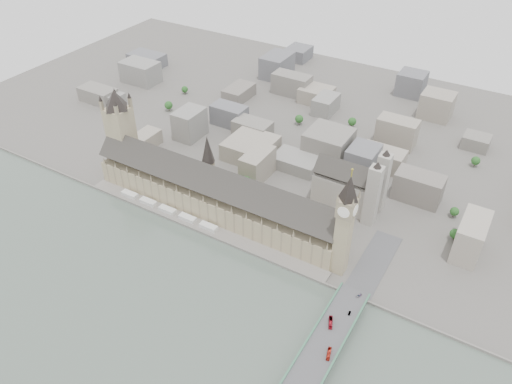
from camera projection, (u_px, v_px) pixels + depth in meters
The scene contains 17 objects.
ground at pixel (205, 222), 487.85m from camera, with size 900.00×900.00×0.00m, color #595651.
river_thames at pixel (77, 345), 374.78m from camera, with size 600.00×600.00×0.00m, color #4D5A51.
embankment_wall at pixel (195, 230), 476.67m from camera, with size 600.00×1.50×3.00m, color slate.
river_terrace at pixel (200, 226), 482.11m from camera, with size 270.00×15.00×2.00m, color slate.
terrace_tents at pixel (167, 210), 496.99m from camera, with size 118.00×7.00×4.00m.
palace_of_westminster at pixel (215, 193), 487.67m from camera, with size 265.00×40.73×55.44m.
elizabeth_tower at pixel (345, 219), 401.93m from camera, with size 17.00×17.00×107.50m.
victoria_tower at pixel (121, 130), 522.25m from camera, with size 30.00×30.00×100.00m.
central_tower at pixel (208, 157), 474.85m from camera, with size 13.00×13.00×48.00m.
westminster_bridge at pixel (317, 360), 358.60m from camera, with size 25.00×325.00×10.25m, color #474749.
westminster_abbey at pixel (350, 187), 492.51m from camera, with size 68.00×36.00×64.00m.
city_skyline_inland at pixel (314, 105), 644.30m from camera, with size 720.00×360.00×38.00m, color gray, non-canonical shape.
park_trees at pixel (229, 182), 528.54m from camera, with size 110.00×30.00×15.00m, color #1E4719, non-canonical shape.
red_bus_north at pixel (331, 322), 376.74m from camera, with size 2.74×11.73×3.27m, color #AA1322.
red_bus_south at pixel (329, 354), 355.02m from camera, with size 2.51×10.74×2.99m, color red.
car_silver at pixel (349, 313), 384.92m from camera, with size 1.47×4.21×1.39m, color gray.
car_approach at pixel (359, 296), 398.91m from camera, with size 2.05×5.05×1.47m, color gray.
Camera 1 is at (233.56, -293.15, 317.71)m, focal length 35.00 mm.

